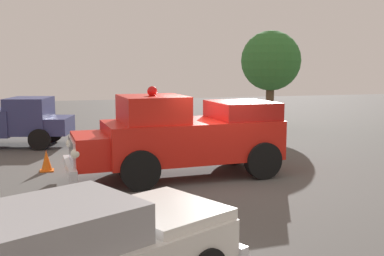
{
  "coord_description": "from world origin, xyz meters",
  "views": [
    {
      "loc": [
        -11.71,
        4.04,
        3.17
      ],
      "look_at": [
        0.59,
        0.46,
        1.38
      ],
      "focal_mm": 42.63,
      "sensor_mm": 36.0,
      "label": 1
    }
  ],
  "objects_px": {
    "classic_hot_rod": "(82,253)",
    "oak_tree_left": "(271,61)",
    "vintage_fire_truck": "(184,135)",
    "parked_pickup": "(7,121)",
    "spectator_standing": "(257,128)",
    "traffic_cone": "(47,161)"
  },
  "relations": [
    {
      "from": "classic_hot_rod",
      "to": "oak_tree_left",
      "type": "height_order",
      "value": "oak_tree_left"
    },
    {
      "from": "classic_hot_rod",
      "to": "oak_tree_left",
      "type": "distance_m",
      "value": 17.6
    },
    {
      "from": "vintage_fire_truck",
      "to": "parked_pickup",
      "type": "xyz_separation_m",
      "value": [
        6.64,
        5.34,
        -0.21
      ]
    },
    {
      "from": "vintage_fire_truck",
      "to": "oak_tree_left",
      "type": "distance_m",
      "value": 10.54
    },
    {
      "from": "vintage_fire_truck",
      "to": "spectator_standing",
      "type": "distance_m",
      "value": 3.95
    },
    {
      "from": "spectator_standing",
      "to": "oak_tree_left",
      "type": "height_order",
      "value": "oak_tree_left"
    },
    {
      "from": "classic_hot_rod",
      "to": "parked_pickup",
      "type": "relative_size",
      "value": 0.93
    },
    {
      "from": "classic_hot_rod",
      "to": "parked_pickup",
      "type": "bearing_deg",
      "value": 9.47
    },
    {
      "from": "spectator_standing",
      "to": "oak_tree_left",
      "type": "bearing_deg",
      "value": -29.75
    },
    {
      "from": "classic_hot_rod",
      "to": "spectator_standing",
      "type": "distance_m",
      "value": 10.81
    },
    {
      "from": "parked_pickup",
      "to": "oak_tree_left",
      "type": "xyz_separation_m",
      "value": [
        1.36,
        -11.87,
        2.33
      ]
    },
    {
      "from": "classic_hot_rod",
      "to": "spectator_standing",
      "type": "bearing_deg",
      "value": -36.26
    },
    {
      "from": "traffic_cone",
      "to": "oak_tree_left",
      "type": "bearing_deg",
      "value": -58.9
    },
    {
      "from": "parked_pickup",
      "to": "traffic_cone",
      "type": "relative_size",
      "value": 8.03
    },
    {
      "from": "oak_tree_left",
      "to": "spectator_standing",
      "type": "bearing_deg",
      "value": 150.25
    },
    {
      "from": "vintage_fire_truck",
      "to": "oak_tree_left",
      "type": "relative_size",
      "value": 1.26
    },
    {
      "from": "classic_hot_rod",
      "to": "traffic_cone",
      "type": "height_order",
      "value": "classic_hot_rod"
    },
    {
      "from": "oak_tree_left",
      "to": "traffic_cone",
      "type": "bearing_deg",
      "value": 121.1
    },
    {
      "from": "spectator_standing",
      "to": "classic_hot_rod",
      "type": "bearing_deg",
      "value": 143.74
    },
    {
      "from": "parked_pickup",
      "to": "spectator_standing",
      "type": "height_order",
      "value": "parked_pickup"
    },
    {
      "from": "vintage_fire_truck",
      "to": "oak_tree_left",
      "type": "bearing_deg",
      "value": -39.24
    },
    {
      "from": "vintage_fire_truck",
      "to": "traffic_cone",
      "type": "xyz_separation_m",
      "value": [
        1.77,
        3.8,
        -0.89
      ]
    }
  ]
}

